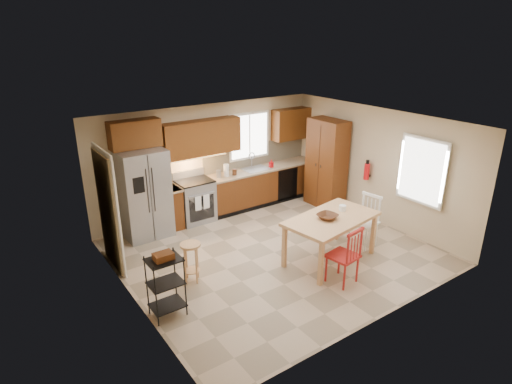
{
  "coord_description": "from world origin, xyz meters",
  "views": [
    {
      "loc": [
        -4.45,
        -5.75,
        4.01
      ],
      "look_at": [
        -0.15,
        0.4,
        1.15
      ],
      "focal_mm": 30.0,
      "sensor_mm": 36.0,
      "label": 1
    }
  ],
  "objects": [
    {
      "name": "canister_steel",
      "position": [
        0.05,
        2.15,
        0.99
      ],
      "size": [
        0.11,
        0.11,
        0.18
      ],
      "primitive_type": "cylinder",
      "color": "gray",
      "rests_on": "base_cabinet_run"
    },
    {
      "name": "soap_bottle",
      "position": [
        1.48,
        2.1,
        1.0
      ],
      "size": [
        0.09,
        0.09,
        0.19
      ],
      "primitive_type": "imported",
      "color": "red",
      "rests_on": "base_cabinet_run"
    },
    {
      "name": "utility_cart",
      "position": [
        -2.47,
        -0.61,
        0.49
      ],
      "size": [
        0.49,
        0.38,
        0.98
      ],
      "primitive_type": null,
      "rotation": [
        0.0,
        0.0,
        0.0
      ],
      "color": "black",
      "rests_on": "floor"
    },
    {
      "name": "pantry",
      "position": [
        2.43,
        1.2,
        1.05
      ],
      "size": [
        0.5,
        0.95,
        2.1
      ],
      "primitive_type": "cube",
      "color": "#582710",
      "rests_on": "floor"
    },
    {
      "name": "table_bowl",
      "position": [
        0.55,
        -0.8,
        0.86
      ],
      "size": [
        0.4,
        0.4,
        0.09
      ],
      "primitive_type": "imported",
      "rotation": [
        0.0,
        0.0,
        0.15
      ],
      "color": "#492513",
      "rests_on": "dining_table"
    },
    {
      "name": "range_stove",
      "position": [
        -0.55,
        2.19,
        0.46
      ],
      "size": [
        0.76,
        0.63,
        0.92
      ],
      "primitive_type": "cube",
      "color": "gray",
      "rests_on": "floor"
    },
    {
      "name": "wall_left",
      "position": [
        -2.75,
        0.0,
        1.25
      ],
      "size": [
        0.02,
        5.0,
        2.5
      ],
      "primitive_type": "cube",
      "color": "#CCB793",
      "rests_on": "ground"
    },
    {
      "name": "refrigerator",
      "position": [
        -1.7,
        2.12,
        0.91
      ],
      "size": [
        0.92,
        0.75,
        1.82
      ],
      "primitive_type": "cube",
      "color": "gray",
      "rests_on": "floor"
    },
    {
      "name": "table_jar",
      "position": [
        1.04,
        -0.69,
        0.89
      ],
      "size": [
        0.16,
        0.16,
        0.17
      ],
      "primitive_type": "cylinder",
      "rotation": [
        0.0,
        0.0,
        0.15
      ],
      "color": "white",
      "rests_on": "dining_table"
    },
    {
      "name": "wall_front",
      "position": [
        0.0,
        -2.5,
        1.25
      ],
      "size": [
        5.5,
        0.02,
        2.5
      ],
      "primitive_type": "cube",
      "color": "#CCB793",
      "rests_on": "ground"
    },
    {
      "name": "doorway",
      "position": [
        -2.67,
        1.3,
        1.05
      ],
      "size": [
        0.04,
        0.95,
        2.1
      ],
      "primitive_type": "cube",
      "color": "#8C7A59",
      "rests_on": "wall_left"
    },
    {
      "name": "wall_right",
      "position": [
        2.75,
        0.0,
        1.25
      ],
      "size": [
        0.02,
        5.0,
        2.5
      ],
      "primitive_type": "cube",
      "color": "#CCB793",
      "rests_on": "ground"
    },
    {
      "name": "dining_table",
      "position": [
        0.66,
        -0.8,
        0.42
      ],
      "size": [
        1.87,
        1.23,
        0.85
      ],
      "primitive_type": null,
      "rotation": [
        0.0,
        0.0,
        0.15
      ],
      "color": "#E0A970",
      "rests_on": "floor"
    },
    {
      "name": "fire_extinguisher",
      "position": [
        2.63,
        0.15,
        1.1
      ],
      "size": [
        0.12,
        0.12,
        0.36
      ],
      "primitive_type": "cylinder",
      "color": "red",
      "rests_on": "wall_right"
    },
    {
      "name": "sink",
      "position": [
        1.1,
        2.2,
        0.86
      ],
      "size": [
        0.62,
        0.46,
        0.16
      ],
      "primitive_type": "cube",
      "color": "gray",
      "rests_on": "base_cabinet_run"
    },
    {
      "name": "floor",
      "position": [
        0.0,
        0.0,
        0.0
      ],
      "size": [
        5.5,
        5.5,
        0.0
      ],
      "primitive_type": "plane",
      "color": "tan",
      "rests_on": "ground"
    },
    {
      "name": "wall_back",
      "position": [
        0.0,
        2.5,
        1.25
      ],
      "size": [
        5.5,
        0.02,
        2.5
      ],
      "primitive_type": "cube",
      "color": "#CCB793",
      "rests_on": "ground"
    },
    {
      "name": "chair_white",
      "position": [
        1.61,
        -0.75,
        0.51
      ],
      "size": [
        0.55,
        0.55,
        1.02
      ],
      "primitive_type": null,
      "rotation": [
        0.0,
        0.0,
        1.72
      ],
      "color": "white",
      "rests_on": "floor"
    },
    {
      "name": "upper_left_block",
      "position": [
        -0.25,
        2.33,
        1.83
      ],
      "size": [
        1.8,
        0.35,
        0.75
      ],
      "primitive_type": "cube",
      "color": "#613410",
      "rests_on": "wall_back"
    },
    {
      "name": "base_cabinet_run",
      "position": [
        1.29,
        2.2,
        0.45
      ],
      "size": [
        2.92,
        0.6,
        0.9
      ],
      "primitive_type": "cube",
      "color": "#582710",
      "rests_on": "floor"
    },
    {
      "name": "upper_over_fridge",
      "position": [
        -1.7,
        2.33,
        2.1
      ],
      "size": [
        1.0,
        0.35,
        0.55
      ],
      "primitive_type": "cube",
      "color": "#613410",
      "rests_on": "wall_back"
    },
    {
      "name": "bar_stool",
      "position": [
        -1.75,
        0.02,
        0.35
      ],
      "size": [
        0.35,
        0.35,
        0.7
      ],
      "primitive_type": null,
      "rotation": [
        0.0,
        0.0,
        -0.02
      ],
      "color": "#E0A970",
      "rests_on": "floor"
    },
    {
      "name": "ceiling",
      "position": [
        0.0,
        0.0,
        2.5
      ],
      "size": [
        5.5,
        5.0,
        0.02
      ],
      "primitive_type": "cube",
      "color": "silver",
      "rests_on": "ground"
    },
    {
      "name": "dishwasher",
      "position": [
        1.85,
        1.91,
        0.45
      ],
      "size": [
        0.6,
        0.02,
        0.78
      ],
      "primitive_type": "cube",
      "color": "black",
      "rests_on": "floor"
    },
    {
      "name": "canister_wood",
      "position": [
        0.45,
        2.12,
        0.97
      ],
      "size": [
        0.1,
        0.1,
        0.14
      ],
      "primitive_type": "cylinder",
      "color": "#492513",
      "rests_on": "base_cabinet_run"
    },
    {
      "name": "window_right",
      "position": [
        2.68,
        -1.15,
        1.45
      ],
      "size": [
        0.04,
        1.02,
        1.32
      ],
      "primitive_type": "cube",
      "color": "white",
      "rests_on": "wall_right"
    },
    {
      "name": "upper_right_block",
      "position": [
        2.25,
        2.33,
        1.83
      ],
      "size": [
        1.0,
        0.35,
        0.75
      ],
      "primitive_type": "cube",
      "color": "#613410",
      "rests_on": "wall_back"
    },
    {
      "name": "backsplash",
      "position": [
        1.29,
        2.48,
        1.18
      ],
      "size": [
        2.92,
        0.03,
        0.55
      ],
      "primitive_type": "cube",
      "color": "beige",
      "rests_on": "wall_back"
    },
    {
      "name": "window_back",
      "position": [
        1.1,
        2.48,
        1.65
      ],
      "size": [
        1.12,
        0.04,
        1.12
      ],
      "primitive_type": "cube",
      "color": "white",
      "rests_on": "wall_back"
    },
    {
      "name": "paper_towel",
      "position": [
        0.25,
        2.15,
        1.04
      ],
      "size": [
        0.12,
        0.12,
        0.28
      ],
      "primitive_type": "cylinder",
      "color": "white",
      "rests_on": "base_cabinet_run"
    },
    {
      "name": "chair_red",
      "position": [
        0.31,
        -1.45,
        0.51
      ],
      "size": [
        0.55,
        0.55,
        1.02
      ],
      "primitive_type": null,
      "rotation": [
        0.0,
        0.0,
        0.15
      ],
      "color": "#A71C19",
      "rests_on": "floor"
    },
    {
      "name": "undercab_glow",
      "position": [
        -0.55,
        2.3,
        1.43
      ],
      "size": [
        1.6,
        0.3,
        0.01
      ],
      "primitive_type": "cube",
      "color": "#FFBF66",
      "rests_on": "wall_back"
    },
    {
      "name": "base_cabinet_narrow",
      "position": [
        -1.1,
        2.2,
        0.45
      ],
      "size": [
        0.3,
        0.6,
        0.9
      ],
      "primitive_type": "cube",
      "color": "#582710",
      "rests_on": "floor"
    }
  ]
}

